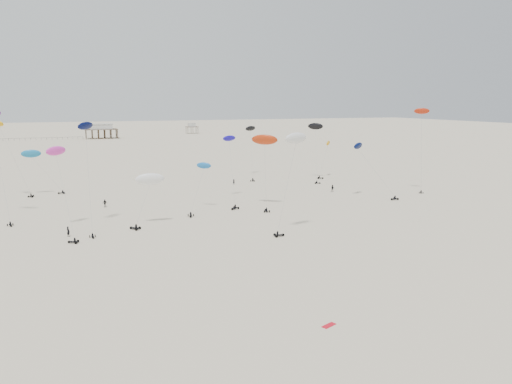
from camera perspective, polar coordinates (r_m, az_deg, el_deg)
name	(u,v)px	position (r m, az deg, el deg)	size (l,w,h in m)	color
ground_plane	(156,163)	(207.12, -11.33, 3.27)	(900.00, 900.00, 0.00)	beige
pavilion_main	(101,132)	(354.09, -17.25, 6.55)	(21.00, 13.00, 9.80)	brown
pavilion_small	(192,129)	(394.85, -7.33, 7.16)	(9.00, 7.00, 8.00)	brown
pier_fence	(17,139)	(354.42, -25.66, 5.44)	(80.20, 0.20, 1.50)	black
rig_0	(87,146)	(102.53, -18.79, 4.99)	(4.16, 13.66, 21.81)	black
rig_1	(8,143)	(143.08, -26.50, 5.02)	(9.22, 5.27, 20.19)	black
rig_2	(369,162)	(132.15, 12.81, 3.40)	(9.57, 10.77, 15.53)	black
rig_3	(199,183)	(113.74, -6.53, 1.00)	(8.19, 11.11, 13.17)	black
rig_4	(316,133)	(160.92, 6.84, 6.70)	(7.86, 13.58, 19.24)	black
rig_5	(422,127)	(143.99, 18.40, 7.09)	(4.43, 5.99, 23.14)	black
rig_7	(325,154)	(165.43, 7.95, 4.31)	(7.68, 6.77, 12.20)	black
rig_8	(148,186)	(102.45, -12.28, 0.65)	(8.06, 6.25, 10.74)	black
rig_9	(59,169)	(102.05, -21.55, 2.45)	(5.37, 16.03, 19.19)	black
rig_10	(36,160)	(145.34, -23.85, 3.39)	(10.48, 3.31, 12.77)	black
rig_11	(231,164)	(123.27, -2.85, 3.19)	(7.06, 17.38, 20.73)	black
rig_12	(293,154)	(93.43, 4.25, 4.35)	(8.24, 4.83, 19.19)	black
rig_13	(265,146)	(116.75, 1.00, 5.23)	(6.70, 10.31, 17.46)	black
rig_14	(251,140)	(165.94, -0.58, 5.91)	(7.88, 16.74, 20.37)	black
spectator_0	(69,237)	(99.09, -20.64, -4.79)	(0.83, 0.57, 2.28)	black
spectator_1	(333,192)	(139.99, 8.74, 0.04)	(1.11, 0.64, 2.27)	black
spectator_2	(105,207)	(123.54, -16.87, -1.66)	(1.29, 0.69, 2.18)	black
spectator_3	(234,184)	(150.71, -2.56, 0.88)	(0.70, 0.48, 1.94)	black
grounded_kite_b	(329,326)	(58.28, 8.33, -14.88)	(1.80, 0.70, 0.07)	red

